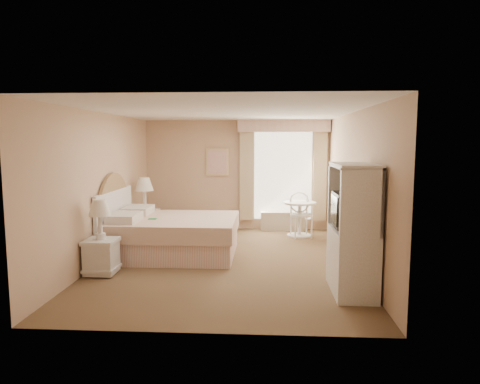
# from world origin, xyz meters

# --- Properties ---
(room) EXTENTS (4.21, 5.51, 2.51)m
(room) POSITION_xyz_m (0.00, 0.00, 1.25)
(room) COLOR brown
(room) RESTS_ON ground
(window) EXTENTS (2.05, 0.22, 2.51)m
(window) POSITION_xyz_m (1.05, 2.65, 1.34)
(window) COLOR white
(window) RESTS_ON room
(framed_art) EXTENTS (0.52, 0.04, 0.62)m
(framed_art) POSITION_xyz_m (-0.45, 2.71, 1.55)
(framed_art) COLOR #D9B685
(framed_art) RESTS_ON room
(bed) EXTENTS (2.26, 1.78, 1.57)m
(bed) POSITION_xyz_m (-1.11, 0.38, 0.38)
(bed) COLOR tan
(bed) RESTS_ON room
(nightstand_near) EXTENTS (0.47, 0.47, 1.13)m
(nightstand_near) POSITION_xyz_m (-1.84, -0.82, 0.43)
(nightstand_near) COLOR white
(nightstand_near) RESTS_ON room
(nightstand_far) EXTENTS (0.52, 0.52, 1.26)m
(nightstand_far) POSITION_xyz_m (-1.84, 1.58, 0.48)
(nightstand_far) COLOR white
(nightstand_far) RESTS_ON room
(round_table) EXTENTS (0.70, 0.70, 0.74)m
(round_table) POSITION_xyz_m (1.38, 2.05, 0.49)
(round_table) COLOR white
(round_table) RESTS_ON room
(cafe_chair) EXTENTS (0.54, 0.54, 0.94)m
(cafe_chair) POSITION_xyz_m (1.40, 2.00, 0.55)
(cafe_chair) COLOR white
(cafe_chair) RESTS_ON room
(armoire) EXTENTS (0.52, 1.04, 1.73)m
(armoire) POSITION_xyz_m (1.81, -1.38, 0.72)
(armoire) COLOR white
(armoire) RESTS_ON room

